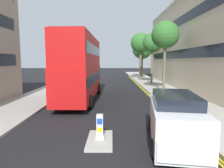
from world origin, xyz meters
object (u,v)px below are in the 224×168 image
at_px(taxi_minivan, 175,119).
at_px(pedestrian_far, 164,79).
at_px(double_decker_bus_away, 81,66).
at_px(keep_left_bollard, 100,128).

relative_size(taxi_minivan, pedestrian_far, 3.11).
xyz_separation_m(double_decker_bus_away, pedestrian_far, (9.77, 9.32, -2.04)).
xyz_separation_m(double_decker_bus_away, taxi_minivan, (5.39, -9.46, -1.96)).
distance_m(keep_left_bollard, taxi_minivan, 3.22).
height_order(double_decker_bus_away, taxi_minivan, double_decker_bus_away).
relative_size(double_decker_bus_away, pedestrian_far, 6.70).
distance_m(keep_left_bollard, double_decker_bus_away, 9.76).
height_order(keep_left_bollard, taxi_minivan, taxi_minivan).
bearing_deg(pedestrian_far, double_decker_bus_away, -136.37).
height_order(taxi_minivan, pedestrian_far, taxi_minivan).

